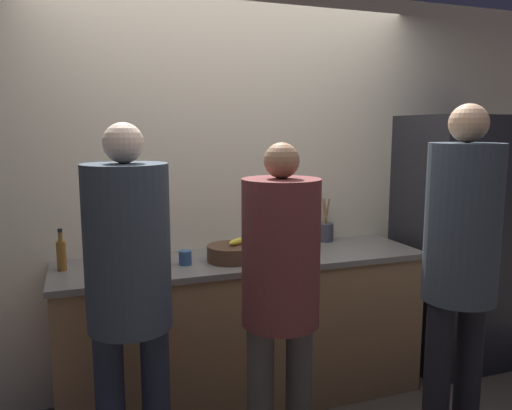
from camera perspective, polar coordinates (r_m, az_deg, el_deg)
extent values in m
cube|color=beige|center=(3.30, -3.09, 1.67)|extent=(5.20, 0.06, 2.60)
cube|color=#9E754C|center=(3.23, -1.33, -14.18)|extent=(2.21, 0.62, 0.89)
cube|color=slate|center=(3.08, -1.36, -6.20)|extent=(2.24, 0.65, 0.03)
cube|color=#232328|center=(3.85, 21.43, -4.00)|extent=(0.67, 0.61, 1.79)
cylinder|color=#99999E|center=(3.47, 22.48, -3.89)|extent=(0.02, 0.02, 0.63)
cylinder|color=#232838|center=(2.54, -11.31, -21.89)|extent=(0.13, 0.13, 0.83)
cylinder|color=#333D47|center=(2.24, -14.47, -4.69)|extent=(0.37, 0.37, 0.73)
sphere|color=beige|center=(2.18, -14.92, 6.88)|extent=(0.17, 0.17, 0.17)
cylinder|color=#4C4742|center=(2.58, 0.50, -21.76)|extent=(0.13, 0.13, 0.79)
cylinder|color=#4C4742|center=(2.65, 4.89, -20.94)|extent=(0.13, 0.13, 0.79)
cylinder|color=brown|center=(2.33, 2.86, -5.43)|extent=(0.37, 0.37, 0.69)
sphere|color=#936B4C|center=(2.27, 2.94, 5.10)|extent=(0.16, 0.16, 0.16)
cylinder|color=black|center=(2.79, 19.93, -18.87)|extent=(0.13, 0.13, 0.87)
cylinder|color=black|center=(2.90, 23.02, -17.88)|extent=(0.13, 0.13, 0.87)
cylinder|color=#333D47|center=(2.59, 22.52, -1.93)|extent=(0.35, 0.35, 0.76)
sphere|color=tan|center=(2.55, 23.14, 8.60)|extent=(0.18, 0.18, 0.18)
cylinder|color=#4C3323|center=(2.97, -2.81, -5.51)|extent=(0.29, 0.29, 0.09)
ellipsoid|color=yellow|center=(2.96, -2.14, -4.19)|extent=(0.15, 0.12, 0.04)
cylinder|color=#3D424C|center=(3.51, 7.92, -3.09)|extent=(0.11, 0.11, 0.13)
cylinder|color=#99754C|center=(3.48, 7.78, -1.29)|extent=(0.01, 0.06, 0.25)
cylinder|color=#99754C|center=(3.50, 8.06, -1.25)|extent=(0.03, 0.05, 0.25)
cylinder|color=#99754C|center=(3.48, 8.05, -1.31)|extent=(0.05, 0.01, 0.25)
cylinder|color=brown|center=(2.96, -21.35, -5.44)|extent=(0.05, 0.05, 0.16)
cylinder|color=brown|center=(2.94, -21.47, -3.39)|extent=(0.02, 0.02, 0.05)
cylinder|color=black|center=(2.93, -21.50, -2.71)|extent=(0.03, 0.03, 0.02)
cylinder|color=#236033|center=(2.85, -10.35, -5.69)|extent=(0.06, 0.06, 0.15)
cylinder|color=#236033|center=(2.83, -10.40, -3.81)|extent=(0.03, 0.03, 0.05)
cylinder|color=black|center=(2.82, -10.42, -3.19)|extent=(0.03, 0.03, 0.02)
cylinder|color=#335184|center=(2.91, -8.09, -5.98)|extent=(0.07, 0.07, 0.08)
cylinder|color=white|center=(2.91, -13.68, -5.98)|extent=(0.07, 0.07, 0.10)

